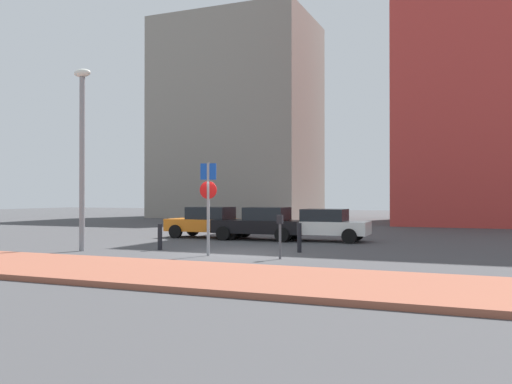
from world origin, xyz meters
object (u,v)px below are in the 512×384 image
parked_car_orange (211,222)px  parking_sign_post (208,197)px  parked_car_black (261,223)px  street_lamp (82,143)px  traffic_bollard_near (299,238)px  traffic_bollard_mid (160,237)px  parked_car_white (322,225)px  parking_meter (280,231)px

parked_car_orange → parking_sign_post: 8.06m
parked_car_orange → parked_car_black: (2.75, -0.30, -0.00)m
street_lamp → traffic_bollard_near: (7.52, 2.57, -3.43)m
parked_car_orange → traffic_bollard_mid: (0.98, -6.05, -0.28)m
parked_car_orange → parking_sign_post: size_ratio=1.34×
parking_sign_post → traffic_bollard_near: (2.51, 2.21, -1.46)m
traffic_bollard_near → parking_sign_post: bearing=-138.7°
parked_car_black → traffic_bollard_near: size_ratio=3.97×
parked_car_black → street_lamp: (-4.19, -7.19, 3.20)m
parked_car_black → parked_car_white: 2.81m
parked_car_white → parking_sign_post: size_ratio=1.35×
parked_car_orange → traffic_bollard_near: size_ratio=4.02×
parking_sign_post → traffic_bollard_near: bearing=41.3°
parked_car_black → parked_car_white: bearing=7.3°
parked_car_orange → parked_car_black: size_ratio=1.01×
parking_sign_post → street_lamp: (-5.01, -0.37, 1.97)m
parked_car_orange → street_lamp: street_lamp is taller
traffic_bollard_near → traffic_bollard_mid: traffic_bollard_near is taller
parked_car_white → parking_meter: size_ratio=3.02×
parked_car_white → street_lamp: (-6.98, -7.55, 3.22)m
parking_sign_post → traffic_bollard_mid: bearing=157.4°
street_lamp → traffic_bollard_mid: 4.47m
parked_car_white → parking_meter: (0.61, -7.19, 0.18)m
parking_meter → parked_car_orange: bearing=130.8°
parked_car_orange → parking_meter: 9.42m
parked_car_white → traffic_bollard_mid: (-4.55, -6.11, -0.25)m
parking_sign_post → traffic_bollard_near: parking_sign_post is taller
parking_meter → traffic_bollard_mid: (-5.16, 1.08, -0.43)m
parked_car_white → parked_car_orange: bearing=-179.4°
parked_car_black → street_lamp: street_lamp is taller
parking_sign_post → parking_meter: bearing=-0.2°
parked_car_orange → street_lamp: bearing=-100.9°
parked_car_orange → street_lamp: 8.27m
traffic_bollard_near → parked_car_white: bearing=96.2°
parked_car_orange → parking_meter: size_ratio=3.00×
parked_car_orange → parked_car_black: parked_car_black is taller
traffic_bollard_near → street_lamp: bearing=-161.1°
street_lamp → parked_car_black: bearing=59.8°
traffic_bollard_mid → parking_sign_post: bearing=-22.6°
parking_meter → street_lamp: street_lamp is taller
parked_car_black → traffic_bollard_near: (3.33, -4.62, -0.24)m
parked_car_orange → parking_sign_post: (3.57, -7.12, 1.22)m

